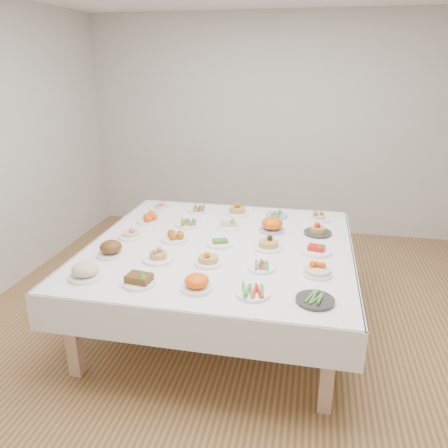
% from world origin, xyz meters
% --- Properties ---
extents(room_envelope, '(5.02, 5.02, 2.81)m').
position_xyz_m(room_envelope, '(0.00, 0.00, 1.83)').
color(room_envelope, '#A26D43').
rests_on(room_envelope, ground).
extents(display_table, '(2.19, 2.19, 0.75)m').
position_xyz_m(display_table, '(-0.23, 0.01, 0.68)').
color(display_table, white).
rests_on(display_table, ground).
extents(dish_0, '(0.25, 0.25, 0.14)m').
position_xyz_m(dish_0, '(-1.03, -0.78, 0.82)').
color(dish_0, white).
rests_on(dish_0, display_table).
extents(dish_1, '(0.22, 0.22, 0.11)m').
position_xyz_m(dish_1, '(-0.63, -0.79, 0.80)').
color(dish_1, white).
rests_on(dish_1, display_table).
extents(dish_2, '(0.21, 0.21, 0.13)m').
position_xyz_m(dish_2, '(-0.22, -0.78, 0.81)').
color(dish_2, white).
rests_on(dish_2, display_table).
extents(dish_3, '(0.22, 0.22, 0.06)m').
position_xyz_m(dish_3, '(0.16, -0.78, 0.77)').
color(dish_3, white).
rests_on(dish_3, display_table).
extents(dish_4, '(0.25, 0.25, 0.06)m').
position_xyz_m(dish_4, '(0.56, -0.79, 0.77)').
color(dish_4, '#2C2A27').
rests_on(dish_4, display_table).
extents(dish_5, '(0.23, 0.23, 0.13)m').
position_xyz_m(dish_5, '(-1.03, -0.38, 0.81)').
color(dish_5, white).
rests_on(dish_5, display_table).
extents(dish_6, '(0.24, 0.24, 0.13)m').
position_xyz_m(dish_6, '(-0.63, -0.39, 0.81)').
color(dish_6, white).
rests_on(dish_6, display_table).
extents(dish_7, '(0.21, 0.21, 0.12)m').
position_xyz_m(dish_7, '(-0.24, -0.38, 0.80)').
color(dish_7, white).
rests_on(dish_7, display_table).
extents(dish_8, '(0.21, 0.21, 0.05)m').
position_xyz_m(dish_8, '(0.17, -0.38, 0.77)').
color(dish_8, white).
rests_on(dish_8, display_table).
extents(dish_9, '(0.21, 0.21, 0.13)m').
position_xyz_m(dish_9, '(0.58, -0.40, 0.81)').
color(dish_9, white).
rests_on(dish_9, display_table).
extents(dish_10, '(0.21, 0.21, 0.11)m').
position_xyz_m(dish_10, '(-1.03, 0.01, 0.80)').
color(dish_10, white).
rests_on(dish_10, display_table).
extents(dish_11, '(0.22, 0.22, 0.11)m').
position_xyz_m(dish_11, '(-0.63, 0.02, 0.80)').
color(dish_11, white).
rests_on(dish_11, display_table).
extents(dish_12, '(0.22, 0.22, 0.09)m').
position_xyz_m(dish_12, '(-0.23, 0.00, 0.78)').
color(dish_12, white).
rests_on(dish_12, display_table).
extents(dish_13, '(0.23, 0.23, 0.14)m').
position_xyz_m(dish_13, '(0.18, 0.01, 0.82)').
color(dish_13, white).
rests_on(dish_13, display_table).
extents(dish_14, '(0.24, 0.24, 0.09)m').
position_xyz_m(dish_14, '(0.57, 0.00, 0.78)').
color(dish_14, white).
rests_on(dish_14, display_table).
extents(dish_15, '(0.22, 0.22, 0.11)m').
position_xyz_m(dish_15, '(-1.02, 0.41, 0.80)').
color(dish_15, white).
rests_on(dish_15, display_table).
extents(dish_16, '(0.25, 0.24, 0.06)m').
position_xyz_m(dish_16, '(-0.62, 0.40, 0.78)').
color(dish_16, white).
rests_on(dish_16, display_table).
extents(dish_17, '(0.21, 0.21, 0.10)m').
position_xyz_m(dish_17, '(-0.23, 0.41, 0.79)').
color(dish_17, white).
rests_on(dish_17, display_table).
extents(dish_18, '(0.24, 0.24, 0.14)m').
position_xyz_m(dish_18, '(0.17, 0.41, 0.82)').
color(dish_18, '#4C66B2').
rests_on(dish_18, display_table).
extents(dish_19, '(0.24, 0.24, 0.12)m').
position_xyz_m(dish_19, '(0.58, 0.42, 0.80)').
color(dish_19, '#2C2A27').
rests_on(dish_19, display_table).
extents(dish_20, '(0.24, 0.24, 0.13)m').
position_xyz_m(dish_20, '(-1.03, 0.81, 0.81)').
color(dish_20, white).
rests_on(dish_20, display_table).
extents(dish_21, '(0.23, 0.23, 0.06)m').
position_xyz_m(dish_21, '(-0.62, 0.82, 0.77)').
color(dish_21, white).
rests_on(dish_21, display_table).
extents(dish_22, '(0.25, 0.24, 0.15)m').
position_xyz_m(dish_22, '(-0.22, 0.81, 0.82)').
color(dish_22, white).
rests_on(dish_22, display_table).
extents(dish_23, '(0.21, 0.21, 0.05)m').
position_xyz_m(dish_23, '(0.17, 0.82, 0.77)').
color(dish_23, '#4C66B2').
rests_on(dish_23, display_table).
extents(dish_24, '(0.22, 0.22, 0.11)m').
position_xyz_m(dish_24, '(0.58, 0.80, 0.80)').
color(dish_24, white).
rests_on(dish_24, display_table).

